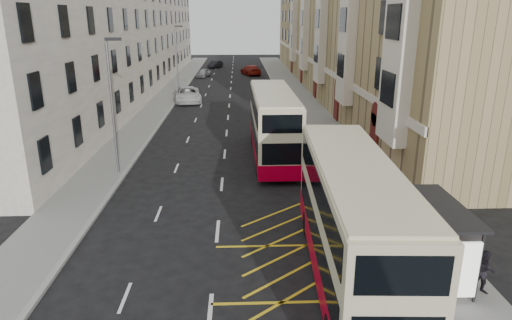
{
  "coord_description": "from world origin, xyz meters",
  "views": [
    {
      "loc": [
        1.02,
        -14.77,
        9.35
      ],
      "look_at": [
        1.85,
        6.74,
        2.49
      ],
      "focal_mm": 32.0,
      "sensor_mm": 36.0,
      "label": 1
    }
  ],
  "objects_px": {
    "double_decker_front": "(352,222)",
    "car_red": "(251,70)",
    "street_lamp_near": "(112,99)",
    "street_lamp_far": "(177,56)",
    "car_silver": "(203,73)",
    "car_dark": "(215,64)",
    "double_decker_rear": "(273,124)",
    "pedestrian_near": "(434,295)",
    "bus_shelter": "(447,228)",
    "pedestrian_mid": "(484,273)",
    "white_van": "(188,95)",
    "pedestrian_far": "(361,212)",
    "litter_bin": "(424,286)"
  },
  "relations": [
    {
      "from": "car_dark",
      "to": "car_red",
      "type": "xyz_separation_m",
      "value": [
        6.24,
        -10.58,
        0.13
      ]
    },
    {
      "from": "street_lamp_far",
      "to": "pedestrian_mid",
      "type": "bearing_deg",
      "value": -70.13
    },
    {
      "from": "litter_bin",
      "to": "white_van",
      "type": "relative_size",
      "value": 0.18
    },
    {
      "from": "pedestrian_far",
      "to": "car_dark",
      "type": "xyz_separation_m",
      "value": [
        -9.5,
        67.45,
        -0.43
      ]
    },
    {
      "from": "bus_shelter",
      "to": "street_lamp_far",
      "type": "bearing_deg",
      "value": 109.12
    },
    {
      "from": "double_decker_rear",
      "to": "pedestrian_near",
      "type": "xyz_separation_m",
      "value": [
        3.77,
        -17.69,
        -1.39
      ]
    },
    {
      "from": "bus_shelter",
      "to": "litter_bin",
      "type": "height_order",
      "value": "bus_shelter"
    },
    {
      "from": "street_lamp_near",
      "to": "double_decker_front",
      "type": "xyz_separation_m",
      "value": [
        11.35,
        -12.12,
        -2.31
      ]
    },
    {
      "from": "double_decker_rear",
      "to": "white_van",
      "type": "xyz_separation_m",
      "value": [
        -7.99,
        21.21,
        -1.49
      ]
    },
    {
      "from": "pedestrian_near",
      "to": "car_red",
      "type": "xyz_separation_m",
      "value": [
        -4.0,
        62.89,
        -0.14
      ]
    },
    {
      "from": "street_lamp_near",
      "to": "car_dark",
      "type": "distance_m",
      "value": 59.06
    },
    {
      "from": "pedestrian_mid",
      "to": "white_van",
      "type": "bearing_deg",
      "value": 120.42
    },
    {
      "from": "double_decker_front",
      "to": "litter_bin",
      "type": "relative_size",
      "value": 10.81
    },
    {
      "from": "pedestrian_far",
      "to": "car_silver",
      "type": "xyz_separation_m",
      "value": [
        -10.83,
        54.34,
        -0.45
      ]
    },
    {
      "from": "bus_shelter",
      "to": "pedestrian_near",
      "type": "height_order",
      "value": "bus_shelter"
    },
    {
      "from": "pedestrian_near",
      "to": "car_red",
      "type": "relative_size",
      "value": 0.29
    },
    {
      "from": "double_decker_rear",
      "to": "pedestrian_far",
      "type": "xyz_separation_m",
      "value": [
        3.02,
        -11.67,
        -1.24
      ]
    },
    {
      "from": "street_lamp_far",
      "to": "white_van",
      "type": "distance_m",
      "value": 7.08
    },
    {
      "from": "litter_bin",
      "to": "pedestrian_near",
      "type": "bearing_deg",
      "value": -92.94
    },
    {
      "from": "pedestrian_mid",
      "to": "pedestrian_far",
      "type": "relative_size",
      "value": 0.85
    },
    {
      "from": "bus_shelter",
      "to": "pedestrian_far",
      "type": "xyz_separation_m",
      "value": [
        -1.99,
        3.79,
        -1.05
      ]
    },
    {
      "from": "street_lamp_near",
      "to": "double_decker_rear",
      "type": "distance_m",
      "value": 10.41
    },
    {
      "from": "double_decker_front",
      "to": "car_red",
      "type": "distance_m",
      "value": 60.44
    },
    {
      "from": "double_decker_rear",
      "to": "pedestrian_far",
      "type": "height_order",
      "value": "double_decker_rear"
    },
    {
      "from": "bus_shelter",
      "to": "double_decker_front",
      "type": "height_order",
      "value": "double_decker_front"
    },
    {
      "from": "double_decker_front",
      "to": "pedestrian_far",
      "type": "relative_size",
      "value": 6.15
    },
    {
      "from": "bus_shelter",
      "to": "car_red",
      "type": "xyz_separation_m",
      "value": [
        -5.25,
        60.66,
        -1.34
      ]
    },
    {
      "from": "double_decker_front",
      "to": "pedestrian_far",
      "type": "height_order",
      "value": "double_decker_front"
    },
    {
      "from": "bus_shelter",
      "to": "car_silver",
      "type": "height_order",
      "value": "bus_shelter"
    },
    {
      "from": "litter_bin",
      "to": "car_dark",
      "type": "height_order",
      "value": "car_dark"
    },
    {
      "from": "double_decker_front",
      "to": "car_red",
      "type": "xyz_separation_m",
      "value": [
        -1.91,
        60.39,
        -1.53
      ]
    },
    {
      "from": "car_silver",
      "to": "double_decker_rear",
      "type": "bearing_deg",
      "value": -64.93
    },
    {
      "from": "bus_shelter",
      "to": "car_silver",
      "type": "xyz_separation_m",
      "value": [
        -12.83,
        58.13,
        -1.5
      ]
    },
    {
      "from": "street_lamp_near",
      "to": "pedestrian_mid",
      "type": "xyz_separation_m",
      "value": [
        15.7,
        -13.43,
        -3.68
      ]
    },
    {
      "from": "car_dark",
      "to": "car_red",
      "type": "height_order",
      "value": "car_red"
    },
    {
      "from": "double_decker_front",
      "to": "white_van",
      "type": "height_order",
      "value": "double_decker_front"
    },
    {
      "from": "car_silver",
      "to": "bus_shelter",
      "type": "bearing_deg",
      "value": -62.86
    },
    {
      "from": "litter_bin",
      "to": "pedestrian_near",
      "type": "distance_m",
      "value": 0.9
    },
    {
      "from": "pedestrian_far",
      "to": "car_dark",
      "type": "bearing_deg",
      "value": -43.57
    },
    {
      "from": "car_silver",
      "to": "car_dark",
      "type": "height_order",
      "value": "car_dark"
    },
    {
      "from": "double_decker_front",
      "to": "car_dark",
      "type": "xyz_separation_m",
      "value": [
        -8.15,
        70.97,
        -1.66
      ]
    },
    {
      "from": "double_decker_rear",
      "to": "litter_bin",
      "type": "relative_size",
      "value": 10.72
    },
    {
      "from": "street_lamp_near",
      "to": "street_lamp_far",
      "type": "bearing_deg",
      "value": 90.0
    },
    {
      "from": "double_decker_front",
      "to": "pedestrian_near",
      "type": "xyz_separation_m",
      "value": [
        2.09,
        -2.5,
        -1.39
      ]
    },
    {
      "from": "street_lamp_near",
      "to": "pedestrian_near",
      "type": "distance_m",
      "value": 20.2
    },
    {
      "from": "bus_shelter",
      "to": "litter_bin",
      "type": "xyz_separation_m",
      "value": [
        -1.21,
        -1.36,
        -1.43
      ]
    },
    {
      "from": "bus_shelter",
      "to": "car_silver",
      "type": "distance_m",
      "value": 59.54
    },
    {
      "from": "pedestrian_near",
      "to": "double_decker_front",
      "type": "bearing_deg",
      "value": -70.1
    },
    {
      "from": "bus_shelter",
      "to": "pedestrian_far",
      "type": "distance_m",
      "value": 4.41
    },
    {
      "from": "pedestrian_far",
      "to": "car_dark",
      "type": "relative_size",
      "value": 0.47
    }
  ]
}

